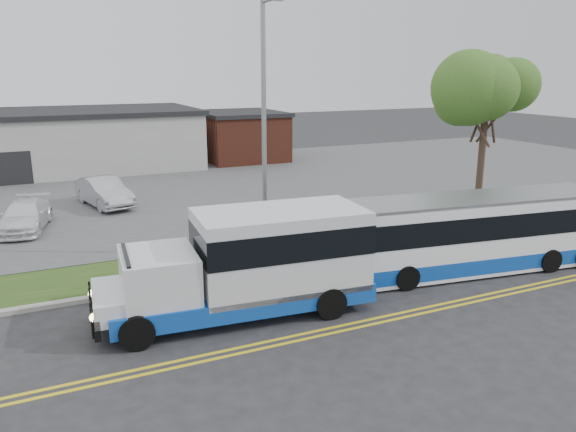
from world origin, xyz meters
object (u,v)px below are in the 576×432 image
shuttle_bus (255,260)px  parked_car_b (25,216)px  streetlight_near (265,124)px  transit_bus (479,233)px  tree_east (487,92)px  parked_car_a (104,192)px

shuttle_bus → parked_car_b: size_ratio=1.88×
streetlight_near → transit_bus: size_ratio=0.93×
transit_bus → tree_east: bearing=54.9°
shuttle_bus → parked_car_a: (-2.41, 15.69, -0.81)m
streetlight_near → parked_car_b: streetlight_near is taller
tree_east → parked_car_a: 19.78m
tree_east → parked_car_b: bearing=158.8°
transit_bus → parked_car_a: 19.26m
transit_bus → parked_car_b: transit_bus is taller
streetlight_near → shuttle_bus: size_ratio=1.13×
transit_bus → parked_car_b: size_ratio=2.29×
parked_car_a → parked_car_b: size_ratio=1.04×
parked_car_b → tree_east: bearing=-8.6°
streetlight_near → parked_car_a: 12.81m
streetlight_near → transit_bus: bearing=-34.5°
shuttle_bus → parked_car_b: shuttle_bus is taller
parked_car_b → parked_car_a: bearing=52.4°
shuttle_bus → parked_car_a: bearing=103.5°
tree_east → shuttle_bus: (-13.27, -4.87, -4.53)m
streetlight_near → parked_car_b: bearing=137.4°
tree_east → parked_car_b: (-19.56, 7.60, -5.46)m
shuttle_bus → parked_car_b: (-6.29, 12.46, -0.93)m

